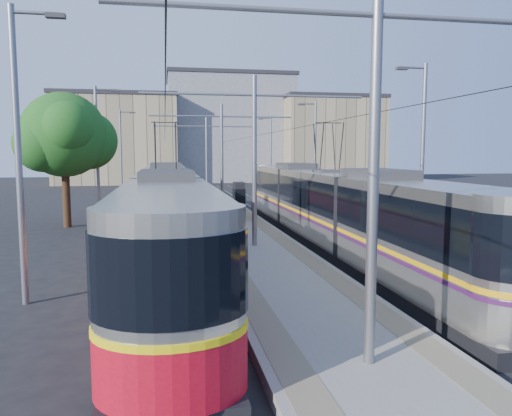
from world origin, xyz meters
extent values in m
plane|color=black|center=(0.00, 0.00, 0.00)|extent=(160.00, 160.00, 0.00)
cube|color=gray|center=(0.00, 17.00, 0.15)|extent=(4.00, 50.00, 0.30)
cube|color=gray|center=(-1.45, 17.00, 0.30)|extent=(0.70, 50.00, 0.01)
cube|color=gray|center=(1.45, 17.00, 0.30)|extent=(0.70, 50.00, 0.01)
cube|color=gray|center=(-4.32, 17.00, 0.01)|extent=(0.07, 70.00, 0.03)
cube|color=gray|center=(-2.88, 17.00, 0.01)|extent=(0.07, 70.00, 0.03)
cube|color=gray|center=(2.88, 17.00, 0.01)|extent=(0.07, 70.00, 0.03)
cube|color=gray|center=(4.32, 17.00, 0.01)|extent=(0.07, 70.00, 0.03)
cube|color=silver|center=(-3.60, -3.00, 0.01)|extent=(1.20, 5.00, 0.01)
cube|color=black|center=(-3.60, 10.31, 0.20)|extent=(2.30, 31.42, 0.40)
cube|color=#BCB7AC|center=(-3.60, 10.31, 1.85)|extent=(2.40, 29.82, 2.90)
cube|color=black|center=(-3.60, 10.31, 2.35)|extent=(2.43, 29.82, 1.30)
cube|color=yellow|center=(-3.60, 10.31, 1.45)|extent=(2.43, 29.82, 0.12)
cube|color=red|center=(-3.60, 10.31, 0.95)|extent=(2.42, 29.82, 1.10)
cube|color=#2D2D30|center=(-3.60, 10.31, 3.45)|extent=(1.68, 3.00, 0.30)
cube|color=black|center=(3.60, 9.31, 0.20)|extent=(2.30, 27.20, 0.40)
cube|color=#B0ABA1|center=(3.60, 9.31, 1.85)|extent=(2.40, 25.60, 2.90)
cube|color=black|center=(3.60, 9.31, 2.35)|extent=(2.43, 25.60, 1.30)
cube|color=#E6A00C|center=(3.60, 9.31, 1.45)|extent=(2.43, 25.60, 0.12)
cube|color=#3B1242|center=(3.60, 9.31, 1.30)|extent=(2.43, 25.60, 0.10)
cube|color=#2D2D30|center=(3.60, 9.31, 3.45)|extent=(1.68, 3.00, 0.30)
cylinder|color=slate|center=(0.00, -4.00, 3.80)|extent=(0.20, 0.20, 7.00)
cylinder|color=slate|center=(0.00, -4.00, 6.50)|extent=(9.20, 0.10, 0.10)
cylinder|color=slate|center=(0.00, 8.00, 3.80)|extent=(0.20, 0.20, 7.00)
cylinder|color=slate|center=(0.00, 8.00, 6.50)|extent=(9.20, 0.10, 0.10)
cylinder|color=slate|center=(0.00, 20.00, 3.80)|extent=(0.20, 0.20, 7.00)
cylinder|color=slate|center=(0.00, 20.00, 6.50)|extent=(9.20, 0.10, 0.10)
cylinder|color=slate|center=(0.00, 32.00, 3.80)|extent=(0.20, 0.20, 7.00)
cylinder|color=slate|center=(0.00, 32.00, 6.50)|extent=(9.20, 0.10, 0.10)
cylinder|color=black|center=(-3.60, 17.00, 5.55)|extent=(0.02, 70.00, 0.02)
cylinder|color=black|center=(3.60, 17.00, 5.55)|extent=(0.02, 70.00, 0.02)
cylinder|color=slate|center=(-7.50, 2.00, 4.00)|extent=(0.18, 0.18, 8.00)
cube|color=#2D2D30|center=(-6.40, 2.00, 7.75)|extent=(0.50, 0.22, 0.12)
cylinder|color=slate|center=(-7.50, 18.00, 4.00)|extent=(0.18, 0.18, 8.00)
cube|color=#2D2D30|center=(-6.40, 18.00, 7.75)|extent=(0.50, 0.22, 0.12)
cylinder|color=slate|center=(-7.50, 34.00, 4.00)|extent=(0.18, 0.18, 8.00)
cube|color=#2D2D30|center=(-6.40, 34.00, 7.75)|extent=(0.50, 0.22, 0.12)
cylinder|color=slate|center=(7.50, 8.00, 4.00)|extent=(0.18, 0.18, 8.00)
cube|color=#2D2D30|center=(6.40, 8.00, 7.75)|extent=(0.50, 0.22, 0.12)
cylinder|color=slate|center=(7.50, 24.00, 4.00)|extent=(0.18, 0.18, 8.00)
cube|color=#2D2D30|center=(6.40, 24.00, 7.75)|extent=(0.50, 0.22, 0.12)
cylinder|color=slate|center=(7.50, 40.00, 4.00)|extent=(0.18, 0.18, 8.00)
cube|color=#2D2D30|center=(6.40, 40.00, 7.75)|extent=(0.50, 0.22, 0.12)
cube|color=black|center=(0.54, 16.14, 1.40)|extent=(0.59, 0.97, 2.19)
cube|color=black|center=(0.54, 16.14, 1.54)|extent=(0.63, 1.01, 1.14)
cylinder|color=#382314|center=(-9.12, 16.96, 1.56)|extent=(0.43, 0.43, 3.12)
sphere|color=#164D18|center=(-9.12, 16.96, 5.16)|extent=(4.67, 4.67, 4.67)
sphere|color=#164D18|center=(-7.95, 17.74, 4.87)|extent=(3.31, 3.31, 3.31)
cube|color=tan|center=(-10.00, 60.00, 5.82)|extent=(16.00, 12.00, 11.63)
cube|color=#262328|center=(-10.00, 60.00, 11.88)|extent=(16.32, 12.24, 0.50)
cube|color=gray|center=(6.00, 64.00, 7.57)|extent=(18.00, 14.00, 15.14)
cube|color=#262328|center=(6.00, 64.00, 15.39)|extent=(18.36, 14.28, 0.50)
cube|color=tan|center=(20.00, 58.00, 5.89)|extent=(14.00, 10.00, 11.78)
cube|color=#262328|center=(20.00, 58.00, 12.03)|extent=(14.28, 10.20, 0.50)
camera|label=1|loc=(-3.64, -12.33, 4.15)|focal=35.00mm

